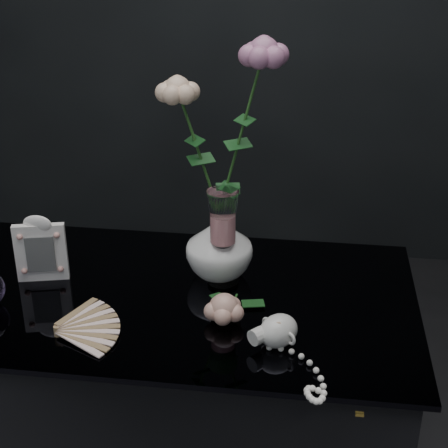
% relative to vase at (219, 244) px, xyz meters
% --- Properties ---
extents(table, '(1.05, 0.58, 0.76)m').
position_rel_vase_xyz_m(table, '(-0.10, -0.09, -0.46)').
color(table, black).
rests_on(table, ground).
extents(vase, '(0.15, 0.15, 0.15)m').
position_rel_vase_xyz_m(vase, '(0.00, 0.00, 0.00)').
color(vase, white).
rests_on(vase, table).
extents(wine_glass, '(0.08, 0.08, 0.22)m').
position_rel_vase_xyz_m(wine_glass, '(0.01, -0.04, 0.03)').
color(wine_glass, white).
rests_on(wine_glass, table).
extents(picture_frame, '(0.13, 0.11, 0.15)m').
position_rel_vase_xyz_m(picture_frame, '(-0.38, -0.07, 0.00)').
color(picture_frame, white).
rests_on(picture_frame, table).
extents(paper_fan, '(0.25, 0.20, 0.02)m').
position_rel_vase_xyz_m(paper_fan, '(-0.27, -0.27, -0.06)').
color(paper_fan, '#FEEDCB').
rests_on(paper_fan, table).
extents(loose_rose, '(0.18, 0.21, 0.06)m').
position_rel_vase_xyz_m(loose_rose, '(0.04, -0.18, -0.05)').
color(loose_rose, '#D89F8B').
rests_on(loose_rose, table).
extents(pearl_jar, '(0.31, 0.31, 0.07)m').
position_rel_vase_xyz_m(pearl_jar, '(0.15, -0.24, -0.04)').
color(pearl_jar, white).
rests_on(pearl_jar, table).
extents(roses, '(0.25, 0.10, 0.42)m').
position_rel_vase_xyz_m(roses, '(0.01, 0.01, 0.27)').
color(roses, beige).
rests_on(roses, vase).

